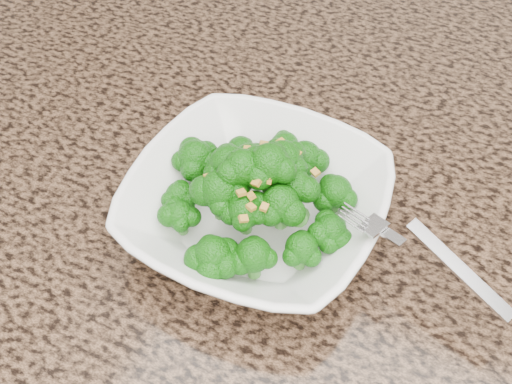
% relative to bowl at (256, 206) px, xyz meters
% --- Properties ---
extents(granite_counter, '(1.64, 1.04, 0.03)m').
position_rel_bowl_xyz_m(granite_counter, '(0.14, 0.08, -0.04)').
color(granite_counter, brown).
rests_on(granite_counter, cabinet).
extents(bowl, '(0.24, 0.24, 0.06)m').
position_rel_bowl_xyz_m(bowl, '(0.00, 0.00, 0.00)').
color(bowl, white).
rests_on(bowl, granite_counter).
extents(broccoli_pile, '(0.21, 0.21, 0.07)m').
position_rel_bowl_xyz_m(broccoli_pile, '(0.00, 0.00, 0.06)').
color(broccoli_pile, '#13630B').
rests_on(broccoli_pile, bowl).
extents(garlic_topping, '(0.13, 0.13, 0.01)m').
position_rel_bowl_xyz_m(garlic_topping, '(0.00, 0.00, 0.10)').
color(garlic_topping, '#BB8D2D').
rests_on(garlic_topping, broccoli_pile).
extents(fork, '(0.18, 0.10, 0.01)m').
position_rel_bowl_xyz_m(fork, '(0.14, -0.01, 0.04)').
color(fork, silver).
rests_on(fork, bowl).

